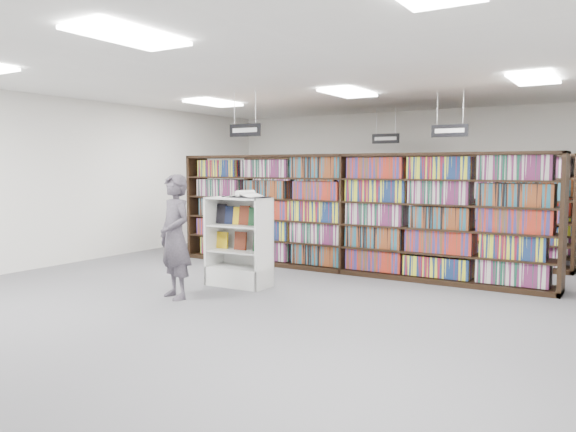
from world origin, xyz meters
The scene contains 17 objects.
floor centered at (0.00, 0.00, 0.00)m, with size 12.00×12.00×0.00m, color #56565B.
ceiling centered at (0.00, 0.00, 3.20)m, with size 10.00×12.00×0.10m, color white.
wall_back centered at (0.00, 6.00, 1.60)m, with size 10.00×0.10×3.20m, color silver.
wall_left centered at (-5.00, 0.00, 1.60)m, with size 0.10×12.00×3.20m, color silver.
bookshelf_row_near centered at (0.00, 2.00, 1.05)m, with size 7.00×0.60×2.10m.
bookshelf_row_mid centered at (0.00, 4.00, 1.05)m, with size 7.00×0.60×2.10m.
bookshelf_row_far centered at (0.00, 5.70, 1.05)m, with size 7.00×0.60×2.10m.
aisle_sign_left centered at (-1.50, 1.00, 2.53)m, with size 0.65×0.02×0.80m.
aisle_sign_right centered at (1.50, 3.00, 2.53)m, with size 0.65×0.02×0.80m.
aisle_sign_center centered at (-0.50, 5.00, 2.53)m, with size 0.65×0.02×0.80m.
troffer_front_center centered at (0.00, -3.00, 3.16)m, with size 0.60×1.20×0.04m, color white.
troffer_back_left centered at (-3.00, 2.00, 3.16)m, with size 0.60×1.20×0.04m, color white.
troffer_back_center centered at (0.00, 2.00, 3.16)m, with size 0.60×1.20×0.04m, color white.
troffer_back_right centered at (3.00, 2.00, 3.16)m, with size 0.60×1.20×0.04m, color white.
endcap_display centered at (-0.93, 0.07, 0.48)m, with size 1.01×0.53×1.40m.
open_book centered at (-0.82, 0.08, 1.43)m, with size 0.75×0.51×0.13m.
shopper centered at (-1.20, -1.12, 0.88)m, with size 0.64×0.42×1.77m, color #514B55.
Camera 1 is at (4.31, -6.99, 1.87)m, focal length 35.00 mm.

